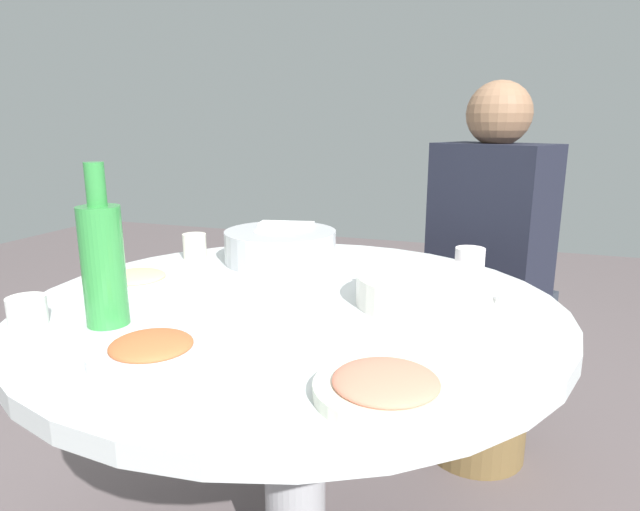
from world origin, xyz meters
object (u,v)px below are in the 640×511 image
dish_tofu_braise (152,350)px  stool_for_diner_left (478,391)px  tea_cup_far (195,246)px  diner_left (490,230)px  dish_shrimp (386,386)px  soup_bowl (427,290)px  tea_cup_near (27,311)px  dish_noodles (136,280)px  rice_bowl (280,245)px  round_dining_table (294,364)px  tea_cup_side (470,263)px  green_bottle (103,261)px

dish_tofu_braise → stool_for_diner_left: (1.07, -0.46, -0.52)m
tea_cup_far → diner_left: (0.47, -0.75, 0.01)m
dish_shrimp → stool_for_diner_left: 1.19m
soup_bowl → dish_tofu_braise: size_ratio=1.50×
tea_cup_near → tea_cup_far: 0.54m
soup_bowl → dish_tofu_braise: bearing=138.7°
dish_noodles → dish_tofu_braise: bearing=-139.3°
rice_bowl → tea_cup_near: 0.64m
tea_cup_far → dish_shrimp: bearing=-131.8°
round_dining_table → soup_bowl: size_ratio=3.78×
dish_shrimp → tea_cup_far: tea_cup_far is taller
round_dining_table → rice_bowl: bearing=27.7°
tea_cup_near → dish_tofu_braise: bearing=-99.9°
soup_bowl → tea_cup_side: tea_cup_side is taller
soup_bowl → green_bottle: 0.63m
dish_noodles → tea_cup_far: bearing=2.4°
round_dining_table → dish_shrimp: 0.47m
dish_tofu_braise → dish_shrimp: bearing=-89.7°
rice_bowl → green_bottle: 0.55m
round_dining_table → tea_cup_near: size_ratio=16.09×
round_dining_table → dish_tofu_braise: bearing=164.4°
rice_bowl → stool_for_diner_left: size_ratio=0.66×
green_bottle → stool_for_diner_left: green_bottle is taller
tea_cup_far → soup_bowl: bearing=-105.3°
round_dining_table → rice_bowl: (0.29, 0.15, 0.19)m
round_dining_table → tea_cup_side: size_ratio=15.19×
dish_noodles → tea_cup_near: bearing=174.3°
round_dining_table → tea_cup_side: (0.29, -0.33, 0.18)m
dish_shrimp → tea_cup_near: size_ratio=2.87×
soup_bowl → diner_left: (0.65, -0.10, 0.01)m
soup_bowl → green_bottle: bearing=120.0°
dish_tofu_braise → tea_cup_far: bearing=26.1°
round_dining_table → diner_left: diner_left is taller
dish_shrimp → green_bottle: green_bottle is taller
round_dining_table → diner_left: size_ratio=1.45×
tea_cup_near → rice_bowl: bearing=-23.2°
rice_bowl → diner_left: bearing=-50.4°
soup_bowl → dish_tofu_braise: soup_bowl is taller
soup_bowl → dish_noodles: soup_bowl is taller
diner_left → dish_noodles: bearing=135.0°
green_bottle → tea_cup_side: bearing=-48.3°
dish_noodles → diner_left: 1.05m
green_bottle → stool_for_diner_left: size_ratio=0.66×
dish_noodles → soup_bowl: bearing=-82.2°
round_dining_table → dish_tofu_braise: dish_tofu_braise is taller
tea_cup_far → dish_noodles: bearing=-177.6°
rice_bowl → dish_shrimp: bearing=-146.2°
dish_shrimp → diner_left: bearing=-4.8°
dish_noodles → tea_cup_far: size_ratio=2.87×
dish_shrimp → dish_tofu_braise: bearing=90.3°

